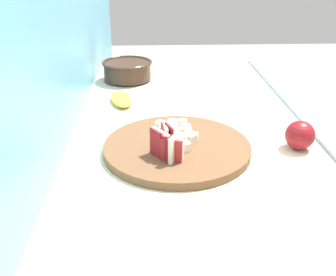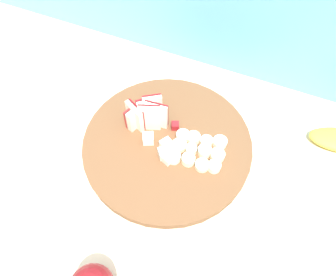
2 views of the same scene
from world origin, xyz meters
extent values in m
cube|color=#7A9EAD|center=(0.00, -0.30, 0.85)|extent=(1.52, 0.04, 0.04)
cube|color=#5BA3C1|center=(0.00, 0.34, 0.71)|extent=(2.40, 0.04, 1.42)
cylinder|color=brown|center=(-0.03, 0.06, 0.87)|extent=(0.34, 0.34, 0.02)
cube|color=maroon|center=(-0.11, 0.08, 0.91)|extent=(0.04, 0.02, 0.06)
cube|color=beige|center=(-0.11, 0.08, 0.91)|extent=(0.04, 0.03, 0.06)
cube|color=maroon|center=(-0.07, 0.10, 0.91)|extent=(0.05, 0.01, 0.06)
cube|color=beige|center=(-0.07, 0.09, 0.91)|extent=(0.05, 0.01, 0.06)
cube|color=maroon|center=(-0.08, 0.08, 0.92)|extent=(0.04, 0.02, 0.07)
cube|color=beige|center=(-0.08, 0.08, 0.92)|extent=(0.04, 0.02, 0.07)
cube|color=#B22D23|center=(-0.09, 0.09, 0.91)|extent=(0.03, 0.02, 0.05)
cube|color=#EFE5CC|center=(-0.09, 0.09, 0.91)|extent=(0.04, 0.03, 0.05)
cube|color=maroon|center=(-0.09, 0.11, 0.91)|extent=(0.03, 0.03, 0.06)
cube|color=#EFE5CC|center=(-0.09, 0.11, 0.91)|extent=(0.04, 0.03, 0.06)
cube|color=maroon|center=(-0.10, 0.11, 0.91)|extent=(0.04, 0.03, 0.06)
cube|color=#EFE5CC|center=(-0.09, 0.10, 0.91)|extent=(0.04, 0.04, 0.06)
cube|color=#A32323|center=(-0.12, 0.08, 0.91)|extent=(0.02, 0.05, 0.05)
cube|color=beige|center=(-0.11, 0.08, 0.91)|extent=(0.03, 0.05, 0.05)
cube|color=white|center=(-0.02, 0.02, 0.89)|extent=(0.02, 0.02, 0.02)
cube|color=maroon|center=(-0.03, 0.10, 0.89)|extent=(0.02, 0.02, 0.02)
cube|color=white|center=(-0.03, 0.05, 0.89)|extent=(0.03, 0.03, 0.02)
cube|color=white|center=(-0.07, 0.05, 0.89)|extent=(0.03, 0.03, 0.02)
cube|color=beige|center=(-0.03, 0.03, 0.89)|extent=(0.03, 0.03, 0.02)
cylinder|color=white|center=(-0.01, 0.03, 0.89)|extent=(0.03, 0.03, 0.02)
cylinder|color=beige|center=(0.02, 0.04, 0.89)|extent=(0.03, 0.03, 0.02)
cylinder|color=beige|center=(0.05, 0.04, 0.89)|extent=(0.03, 0.03, 0.01)
cylinder|color=white|center=(0.07, 0.04, 0.89)|extent=(0.02, 0.02, 0.02)
cylinder|color=beige|center=(-0.01, 0.06, 0.89)|extent=(0.03, 0.03, 0.01)
cylinder|color=beige|center=(0.02, 0.06, 0.89)|extent=(0.02, 0.02, 0.02)
cylinder|color=white|center=(0.04, 0.07, 0.89)|extent=(0.03, 0.03, 0.02)
cylinder|color=beige|center=(0.07, 0.07, 0.89)|extent=(0.03, 0.03, 0.02)
cylinder|color=white|center=(-0.01, 0.09, 0.89)|extent=(0.03, 0.03, 0.01)
cylinder|color=#F4EAC6|center=(0.01, 0.09, 0.89)|extent=(0.03, 0.03, 0.01)
cylinder|color=white|center=(0.04, 0.09, 0.89)|extent=(0.03, 0.03, 0.01)
cylinder|color=white|center=(0.06, 0.10, 0.89)|extent=(0.03, 0.03, 0.01)
cylinder|color=#382319|center=(0.52, 0.21, 0.87)|extent=(0.09, 0.09, 0.01)
cylinder|color=#382319|center=(0.52, 0.21, 0.90)|extent=(0.17, 0.17, 0.06)
torus|color=#382319|center=(0.52, 0.21, 0.93)|extent=(0.18, 0.18, 0.01)
ellipsoid|color=gold|center=(0.30, 0.21, 0.87)|extent=(0.15, 0.09, 0.02)
sphere|color=maroon|center=(-0.03, -0.22, 0.90)|extent=(0.07, 0.07, 0.07)
camera|label=1|loc=(-0.85, 0.12, 1.29)|focal=42.19mm
camera|label=2|loc=(0.09, -0.22, 1.38)|focal=31.08mm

